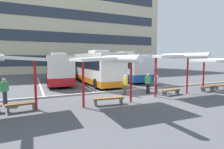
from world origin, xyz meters
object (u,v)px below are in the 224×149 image
bench_1 (21,105)px  waiting_shelter_2 (175,57)px  coach_bus_0 (58,69)px  bench_2 (108,99)px  waiting_shelter_3 (219,61)px  waiting_passenger_0 (5,89)px  coach_bus_1 (94,68)px  bench_4 (208,87)px  bench_3 (171,91)px  waiting_passenger_2 (125,84)px  waiting_passenger_3 (157,82)px  waiting_passenger_1 (148,82)px  bench_5 (221,86)px  waiting_shelter_1 (110,59)px  coach_bus_2 (120,67)px

bench_1 → waiting_shelter_2: bearing=-1.8°
coach_bus_0 → bench_2: (1.44, -11.78, -1.27)m
waiting_shelter_3 → waiting_passenger_0: bearing=171.6°
waiting_shelter_2 → coach_bus_1: bearing=109.8°
waiting_shelter_3 → waiting_shelter_2: bearing=179.6°
coach_bus_1 → bench_4: bearing=-50.7°
bench_3 → waiting_passenger_2: (-3.34, 1.44, 0.58)m
waiting_passenger_2 → waiting_passenger_3: size_ratio=1.04×
bench_3 → waiting_passenger_1: (-1.32, 1.23, 0.61)m
coach_bus_1 → bench_5: bearing=-44.6°
coach_bus_1 → bench_1: coach_bus_1 is taller
waiting_shelter_2 → waiting_passenger_2: bearing=152.0°
coach_bus_0 → waiting_passenger_0: coach_bus_0 is taller
waiting_shelter_2 → bench_5: waiting_shelter_2 is taller
waiting_shelter_1 → waiting_passenger_1: bearing=27.0°
bench_4 → bench_5: same height
coach_bus_2 → waiting_shelter_3: coach_bus_2 is taller
coach_bus_1 → waiting_shelter_2: (3.34, -9.27, 1.22)m
bench_3 → waiting_shelter_1: bearing=-170.1°
coach_bus_2 → waiting_shelter_3: bearing=-71.6°
bench_1 → waiting_passenger_0: (-1.00, 2.07, 0.62)m
bench_2 → waiting_passenger_0: waiting_passenger_0 is taller
coach_bus_1 → coach_bus_2: bearing=26.0°
bench_2 → bench_5: bearing=2.9°
bench_3 → bench_5: size_ratio=1.11×
coach_bus_2 → waiting_passenger_2: coach_bus_2 is taller
waiting_shelter_3 → waiting_passenger_2: waiting_shelter_3 is taller
coach_bus_1 → bench_1: size_ratio=7.11×
bench_4 → bench_5: bearing=-0.2°
waiting_shelter_2 → bench_3: size_ratio=2.52×
bench_4 → waiting_passenger_2: (-7.38, 1.54, 0.58)m
bench_3 → waiting_shelter_3: 5.47m
waiting_passenger_2 → coach_bus_0: bearing=111.4°
bench_2 → waiting_shelter_2: (5.67, 0.36, 2.66)m
waiting_shelter_1 → waiting_passenger_1: size_ratio=3.09×
bench_2 → coach_bus_0: bearing=97.0°
waiting_passenger_2 → bench_4: bearing=-11.8°
waiting_passenger_0 → waiting_passenger_2: bearing=-4.3°
coach_bus_1 → waiting_passenger_3: bearing=-68.2°
coach_bus_2 → bench_3: bearing=-95.8°
waiting_shelter_1 → bench_4: waiting_shelter_1 is taller
waiting_passenger_3 → bench_4: bearing=-19.0°
waiting_passenger_0 → waiting_passenger_1: 10.28m
bench_1 → bench_5: bearing=-0.3°
bench_1 → waiting_passenger_2: bearing=11.4°
bench_2 → waiting_shelter_3: (10.61, 0.33, 2.31)m
coach_bus_2 → waiting_shelter_2: 11.57m
coach_bus_0 → waiting_shelter_2: size_ratio=2.44×
coach_bus_0 → waiting_passenger_0: size_ratio=6.41×
bench_3 → bench_4: bearing=-1.4°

